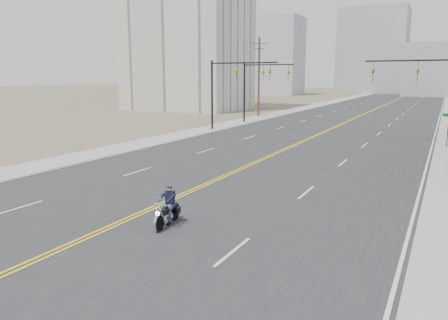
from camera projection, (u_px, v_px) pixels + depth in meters
ground_plane at (14, 270)px, 12.46m from camera, size 400.00×400.00×0.00m
road at (377, 109)px, 73.66m from camera, size 20.00×200.00×0.01m
sidewalk_left at (310, 106)px, 78.80m from camera, size 3.00×200.00×0.01m
traffic_mast_left at (230, 81)px, 43.51m from camera, size 7.10×0.26×7.00m
traffic_mast_right at (427, 82)px, 35.49m from camera, size 7.10×0.26×7.00m
traffic_mast_far at (258, 81)px, 50.67m from camera, size 6.10×0.26×7.00m
street_sign at (448, 124)px, 33.52m from camera, size 0.90×0.06×2.62m
utility_pole_left at (259, 76)px, 58.97m from camera, size 2.20×0.30×10.50m
apartment_block at (187, 15)px, 70.20m from camera, size 18.00×14.00×30.00m
haze_bldg_a at (276, 56)px, 126.54m from camera, size 14.00×12.00×22.00m
haze_bldg_b at (440, 70)px, 116.84m from camera, size 18.00×14.00×14.00m
haze_bldg_d at (373, 51)px, 137.74m from camera, size 20.00×15.00×26.00m
haze_bldg_f at (250, 68)px, 146.93m from camera, size 12.00×12.00×16.00m
motorcyclist at (167, 207)px, 16.06m from camera, size 1.06×1.96×1.45m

